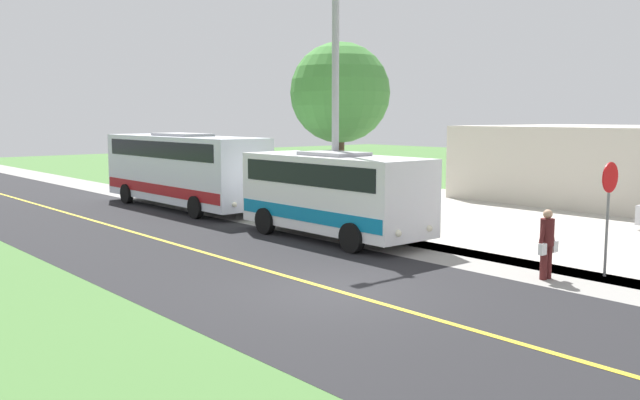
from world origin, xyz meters
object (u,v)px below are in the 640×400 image
at_px(stop_sign, 609,199).
at_px(street_light_pole, 333,88).
at_px(shuttle_bus_front, 334,191).
at_px(tree_curbside, 340,93).
at_px(pedestrian_with_bags, 547,242).
at_px(transit_bus_rear, 183,167).

xyz_separation_m(stop_sign, street_light_pole, (1.21, -8.96, 2.95)).
relative_size(shuttle_bus_front, street_light_pole, 0.79).
bearing_deg(tree_curbside, pedestrian_with_bags, 75.75).
distance_m(transit_bus_rear, tree_curbside, 8.18).
xyz_separation_m(transit_bus_rear, pedestrian_with_bags, (-0.19, 17.59, -0.86)).
relative_size(shuttle_bus_front, stop_sign, 2.46).
bearing_deg(stop_sign, tree_curbside, -96.51).
distance_m(shuttle_bus_front, tree_curbside, 5.27).
bearing_deg(tree_curbside, shuttle_bus_front, 45.32).
xyz_separation_m(shuttle_bus_front, stop_sign, (-1.59, 8.48, 0.39)).
height_order(stop_sign, street_light_pole, street_light_pole).
xyz_separation_m(transit_bus_rear, stop_sign, (-1.58, 18.41, 0.17)).
relative_size(transit_bus_rear, stop_sign, 3.53).
bearing_deg(shuttle_bus_front, stop_sign, 100.60).
height_order(transit_bus_rear, stop_sign, transit_bus_rear).
height_order(street_light_pole, tree_curbside, street_light_pole).
height_order(pedestrian_with_bags, tree_curbside, tree_curbside).
bearing_deg(pedestrian_with_bags, stop_sign, 149.52).
distance_m(stop_sign, tree_curbside, 11.83).
relative_size(pedestrian_with_bags, street_light_pole, 0.19).
height_order(pedestrian_with_bags, street_light_pole, street_light_pole).
bearing_deg(stop_sign, shuttle_bus_front, -79.40).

